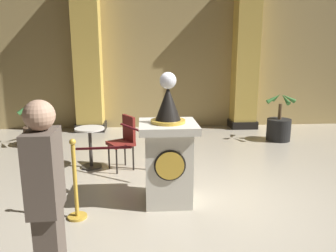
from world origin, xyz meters
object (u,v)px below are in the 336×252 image
at_px(pedestal_clock, 168,154).
at_px(stanchion_far, 76,191).
at_px(bystander_guest, 47,202).
at_px(cafe_chair_red, 124,138).
at_px(cafe_table, 90,143).
at_px(potted_palm_right, 279,127).
at_px(potted_palm_left, 37,132).
at_px(stanchion_near, 162,151).

distance_m(pedestal_clock, stanchion_far, 1.28).
relative_size(stanchion_far, bystander_guest, 0.61).
bearing_deg(cafe_chair_red, cafe_table, 169.66).
distance_m(potted_palm_right, bystander_guest, 6.32).
height_order(pedestal_clock, potted_palm_left, pedestal_clock).
relative_size(potted_palm_left, cafe_table, 1.42).
bearing_deg(bystander_guest, stanchion_near, 70.71).
xyz_separation_m(stanchion_near, cafe_table, (-1.28, 0.27, 0.11)).
bearing_deg(potted_palm_right, stanchion_near, -147.33).
height_order(stanchion_far, cafe_chair_red, stanchion_far).
distance_m(pedestal_clock, potted_palm_left, 4.11).
bearing_deg(bystander_guest, cafe_chair_red, 82.77).
height_order(stanchion_near, potted_palm_left, potted_palm_left).
distance_m(bystander_guest, cafe_chair_red, 3.26).
height_order(stanchion_near, potted_palm_right, potted_palm_right).
distance_m(potted_palm_left, potted_palm_right, 5.58).
height_order(potted_palm_left, cafe_chair_red, potted_palm_left).
bearing_deg(cafe_chair_red, bystander_guest, -97.23).
bearing_deg(cafe_chair_red, potted_palm_left, 140.33).
distance_m(stanchion_far, potted_palm_right, 5.32).
height_order(bystander_guest, cafe_table, bystander_guest).
distance_m(cafe_table, cafe_chair_red, 0.63).
height_order(stanchion_near, cafe_table, stanchion_near).
relative_size(stanchion_near, potted_palm_left, 0.97).
relative_size(stanchion_near, potted_palm_right, 0.88).
relative_size(potted_palm_right, cafe_chair_red, 1.20).
xyz_separation_m(potted_palm_right, cafe_table, (-4.16, -1.58, 0.14)).
height_order(stanchion_near, stanchion_far, stanchion_far).
bearing_deg(cafe_table, bystander_guest, -86.42).
bearing_deg(potted_palm_left, potted_palm_right, -0.00).
height_order(pedestal_clock, cafe_table, pedestal_clock).
distance_m(pedestal_clock, cafe_table, 1.98).
bearing_deg(bystander_guest, stanchion_far, 93.98).
distance_m(stanchion_near, bystander_guest, 3.28).
bearing_deg(potted_palm_left, stanchion_near, -34.37).
relative_size(pedestal_clock, stanchion_far, 1.74).
xyz_separation_m(potted_palm_left, bystander_guest, (1.63, -4.90, 0.61)).
distance_m(stanchion_near, potted_palm_left, 3.27).
relative_size(stanchion_near, cafe_table, 1.38).
xyz_separation_m(bystander_guest, cafe_chair_red, (0.41, 3.21, -0.34)).
height_order(potted_palm_right, cafe_table, potted_palm_right).
xyz_separation_m(pedestal_clock, potted_palm_left, (-2.71, 3.07, -0.40)).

